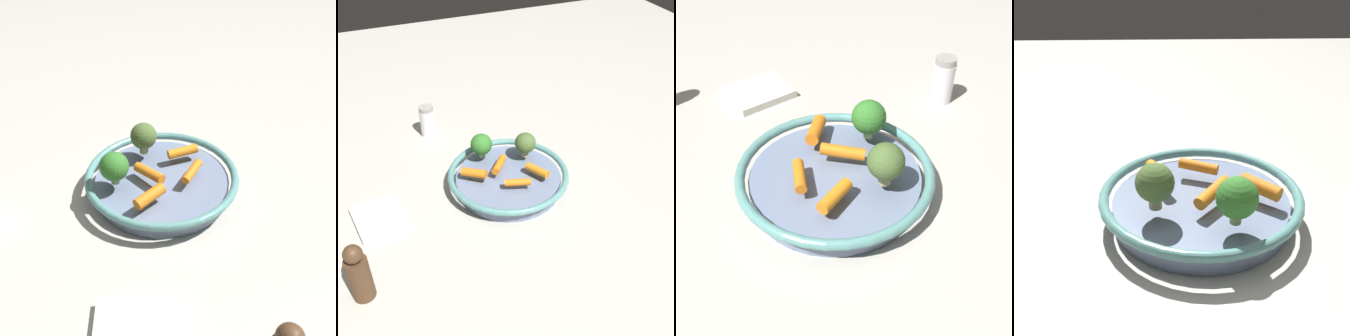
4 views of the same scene
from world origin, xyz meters
The scene contains 11 objects.
ground_plane centered at (0.00, 0.00, 0.00)m, with size 2.38×2.38×0.00m, color #B7B2A8.
serving_bowl centered at (0.00, 0.00, 0.02)m, with size 0.28×0.28×0.05m.
baby_carrot_center centered at (-0.05, 0.00, 0.05)m, with size 0.02×0.02×0.06m, color orange.
baby_carrot_left centered at (0.02, 0.01, 0.05)m, with size 0.02×0.02×0.06m, color orange.
baby_carrot_back centered at (-0.03, -0.06, 0.05)m, with size 0.02×0.02×0.06m, color orange.
baby_carrot_near_rim centered at (0.01, 0.08, 0.06)m, with size 0.02×0.02×0.06m, color orange.
broccoli_floret_mid centered at (0.08, 0.04, 0.08)m, with size 0.05×0.05×0.06m.
broccoli_floret_edge centered at (0.04, -0.06, 0.08)m, with size 0.05×0.05×0.06m.
salt_shaker centered at (0.29, 0.12, 0.04)m, with size 0.04×0.04×0.09m.
pepper_mill centered at (-0.18, 0.36, 0.06)m, with size 0.04×0.04×0.12m.
dish_towel centered at (0.00, 0.30, 0.01)m, with size 0.11×0.10×0.01m, color silver.
Camera 2 is at (-0.73, 0.31, 0.66)m, focal length 46.87 mm.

